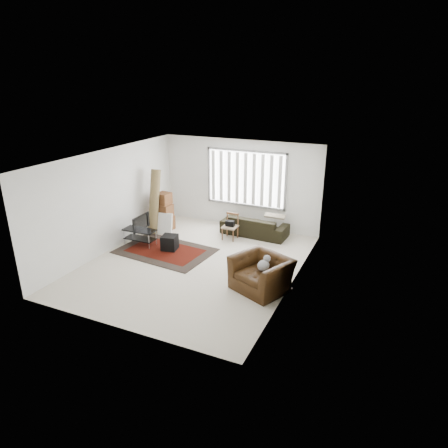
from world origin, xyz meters
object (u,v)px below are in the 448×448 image
object	(u,v)px
tv_stand	(140,234)
armchair	(262,271)
sofa	(255,223)
moving_boxes	(165,213)
side_chair	(230,225)

from	to	relation	value
tv_stand	armchair	bearing A→B (deg)	-13.85
sofa	armchair	size ratio (longest dim) A/B	1.32
moving_boxes	sofa	size ratio (longest dim) A/B	0.59
tv_stand	side_chair	world-z (taller)	side_chair
side_chair	tv_stand	bearing A→B (deg)	-145.69
moving_boxes	tv_stand	bearing A→B (deg)	-89.88
sofa	side_chair	bearing A→B (deg)	50.00
tv_stand	armchair	world-z (taller)	armchair
tv_stand	sofa	size ratio (longest dim) A/B	0.47
tv_stand	armchair	xyz separation A→B (m)	(3.90, -0.96, 0.11)
tv_stand	armchair	distance (m)	4.02
sofa	side_chair	size ratio (longest dim) A/B	2.60
moving_boxes	armchair	bearing A→B (deg)	-30.10
moving_boxes	armchair	world-z (taller)	moving_boxes
tv_stand	sofa	xyz separation A→B (m)	(2.65, 2.01, 0.05)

